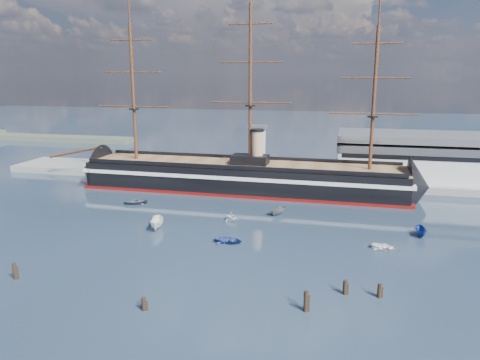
# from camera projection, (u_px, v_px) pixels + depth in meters

# --- Properties ---
(ground) EXTENTS (600.00, 600.00, 0.00)m
(ground) POSITION_uv_depth(u_px,v_px,m) (219.00, 210.00, 112.85)
(ground) COLOR #1C2533
(ground) RESTS_ON ground
(quay) EXTENTS (180.00, 18.00, 2.00)m
(quay) POSITION_uv_depth(u_px,v_px,m) (281.00, 180.00, 144.77)
(quay) COLOR slate
(quay) RESTS_ON ground
(warehouse) EXTENTS (63.00, 21.00, 11.60)m
(warehouse) POSITION_uv_depth(u_px,v_px,m) (447.00, 159.00, 136.07)
(warehouse) COLOR #B7BABC
(warehouse) RESTS_ON ground
(quay_tower) EXTENTS (5.00, 5.00, 15.00)m
(quay_tower) POSITION_uv_depth(u_px,v_px,m) (258.00, 149.00, 141.28)
(quay_tower) COLOR silver
(quay_tower) RESTS_ON ground
(shoreline) EXTENTS (120.00, 10.00, 4.00)m
(shoreline) POSITION_uv_depth(u_px,v_px,m) (2.00, 136.00, 233.63)
(shoreline) COLOR #3F4C38
(shoreline) RESTS_ON ground
(warship) EXTENTS (112.98, 17.35, 53.94)m
(warship) POSITION_uv_depth(u_px,v_px,m) (237.00, 176.00, 130.99)
(warship) COLOR black
(warship) RESTS_ON ground
(motorboat_a) EXTENTS (8.00, 4.49, 3.02)m
(motorboat_a) POSITION_uv_depth(u_px,v_px,m) (157.00, 229.00, 99.54)
(motorboat_a) COLOR white
(motorboat_a) RESTS_ON ground
(motorboat_b) EXTENTS (1.66, 3.55, 1.61)m
(motorboat_b) POSITION_uv_depth(u_px,v_px,m) (229.00, 243.00, 91.35)
(motorboat_b) COLOR navy
(motorboat_b) RESTS_ON ground
(motorboat_c) EXTENTS (5.88, 4.42, 2.23)m
(motorboat_c) POSITION_uv_depth(u_px,v_px,m) (278.00, 215.00, 109.22)
(motorboat_c) COLOR slate
(motorboat_c) RESTS_ON ground
(motorboat_d) EXTENTS (6.04, 6.24, 2.22)m
(motorboat_d) POSITION_uv_depth(u_px,v_px,m) (231.00, 221.00, 104.96)
(motorboat_d) COLOR white
(motorboat_d) RESTS_ON ground
(motorboat_e) EXTENTS (2.31, 3.55, 1.54)m
(motorboat_e) POSITION_uv_depth(u_px,v_px,m) (386.00, 250.00, 87.76)
(motorboat_e) COLOR white
(motorboat_e) RESTS_ON ground
(motorboat_f) EXTENTS (5.89, 2.51, 2.30)m
(motorboat_f) POSITION_uv_depth(u_px,v_px,m) (421.00, 236.00, 95.15)
(motorboat_f) COLOR navy
(motorboat_f) RESTS_ON ground
(motorboat_g) EXTENTS (3.01, 3.96, 1.72)m
(motorboat_g) POSITION_uv_depth(u_px,v_px,m) (135.00, 204.00, 118.37)
(motorboat_g) COLOR #525A67
(motorboat_g) RESTS_ON ground
(piling_near_left) EXTENTS (0.64, 0.64, 3.40)m
(piling_near_left) POSITION_uv_depth(u_px,v_px,m) (16.00, 279.00, 75.48)
(piling_near_left) COLOR black
(piling_near_left) RESTS_ON ground
(piling_near_mid) EXTENTS (0.64, 0.64, 2.63)m
(piling_near_mid) POSITION_uv_depth(u_px,v_px,m) (144.00, 310.00, 65.56)
(piling_near_mid) COLOR black
(piling_near_mid) RESTS_ON ground
(piling_near_right) EXTENTS (0.64, 0.64, 3.74)m
(piling_near_right) POSITION_uv_depth(u_px,v_px,m) (305.00, 311.00, 65.27)
(piling_near_right) COLOR black
(piling_near_right) RESTS_ON ground
(piling_far_right) EXTENTS (0.64, 0.64, 2.89)m
(piling_far_right) POSITION_uv_depth(u_px,v_px,m) (379.00, 297.00, 69.32)
(piling_far_right) COLOR black
(piling_far_right) RESTS_ON ground
(piling_extra) EXTENTS (0.64, 0.64, 2.96)m
(piling_extra) POSITION_uv_depth(u_px,v_px,m) (345.00, 294.00, 70.30)
(piling_extra) COLOR black
(piling_extra) RESTS_ON ground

